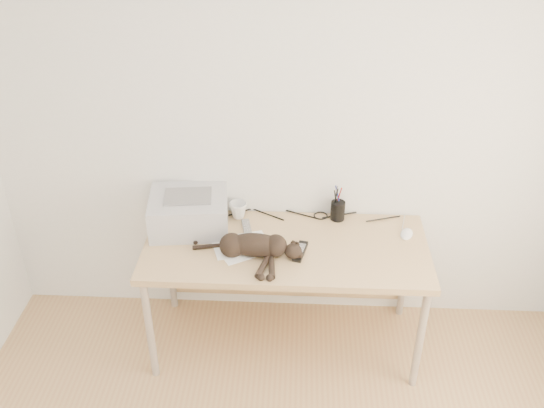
# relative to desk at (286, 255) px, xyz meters

# --- Properties ---
(wall_back) EXTENTS (3.50, 0.00, 3.50)m
(wall_back) POSITION_rel_desk_xyz_m (0.00, 0.27, 0.69)
(wall_back) COLOR white
(wall_back) RESTS_ON floor
(desk) EXTENTS (1.60, 0.70, 0.74)m
(desk) POSITION_rel_desk_xyz_m (0.00, 0.00, 0.00)
(desk) COLOR tan
(desk) RESTS_ON floor
(printer) EXTENTS (0.49, 0.43, 0.21)m
(printer) POSITION_rel_desk_xyz_m (-0.57, 0.08, 0.23)
(printer) COLOR #A5A5AA
(printer) RESTS_ON desk
(papers) EXTENTS (0.39, 0.34, 0.01)m
(papers) POSITION_rel_desk_xyz_m (-0.24, -0.11, 0.14)
(papers) COLOR white
(papers) RESTS_ON desk
(cat) EXTENTS (0.61, 0.29, 0.14)m
(cat) POSITION_rel_desk_xyz_m (-0.18, -0.19, 0.19)
(cat) COLOR black
(cat) RESTS_ON desk
(mug) EXTENTS (0.14, 0.14, 0.10)m
(mug) POSITION_rel_desk_xyz_m (-0.29, 0.19, 0.18)
(mug) COLOR white
(mug) RESTS_ON desk
(pen_cup) EXTENTS (0.09, 0.09, 0.22)m
(pen_cup) POSITION_rel_desk_xyz_m (0.30, 0.20, 0.19)
(pen_cup) COLOR black
(pen_cup) RESTS_ON desk
(remote_grey) EXTENTS (0.08, 0.17, 0.02)m
(remote_grey) POSITION_rel_desk_xyz_m (-0.23, 0.07, 0.14)
(remote_grey) COLOR slate
(remote_grey) RESTS_ON desk
(remote_black) EXTENTS (0.09, 0.19, 0.02)m
(remote_black) POSITION_rel_desk_xyz_m (0.08, -0.15, 0.14)
(remote_black) COLOR black
(remote_black) RESTS_ON desk
(mouse) EXTENTS (0.10, 0.13, 0.04)m
(mouse) POSITION_rel_desk_xyz_m (0.69, 0.06, 0.15)
(mouse) COLOR white
(mouse) RESTS_ON desk
(cable_tangle) EXTENTS (1.36, 0.09, 0.01)m
(cable_tangle) POSITION_rel_desk_xyz_m (0.00, 0.22, 0.14)
(cable_tangle) COLOR black
(cable_tangle) RESTS_ON desk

